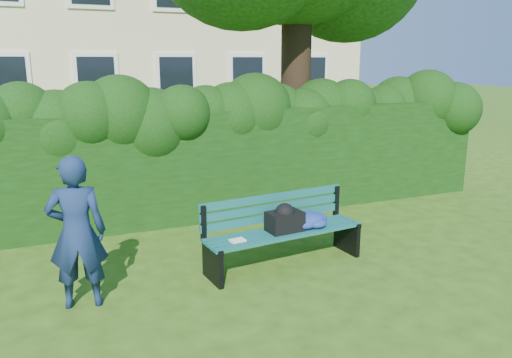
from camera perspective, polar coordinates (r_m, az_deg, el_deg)
name	(u,v)px	position (r m, az deg, el deg)	size (l,w,h in m)	color
ground	(273,257)	(6.77, 1.98, -8.95)	(80.00, 80.00, 0.00)	#2E4D10
hedge	(220,162)	(8.47, -4.17, 1.99)	(10.00, 1.00, 1.80)	black
park_bench	(289,226)	(6.42, 3.74, -5.38)	(2.15, 0.77, 0.89)	#115156
man_reading	(77,233)	(5.55, -19.80, -5.79)	(0.60, 0.39, 1.65)	navy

